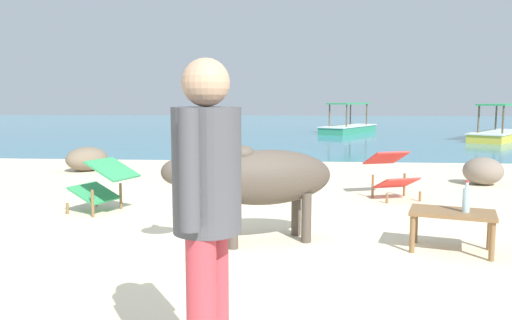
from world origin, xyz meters
The scene contains 13 objects.
sand_beach centered at (0.00, 0.00, 0.02)m, with size 18.00×14.00×0.04m, color beige.
water_surface centered at (0.00, 22.00, 0.00)m, with size 60.00×36.00×0.03m, color teal.
cow centered at (0.42, 0.34, 0.69)m, with size 1.74×0.98×0.98m.
low_bench_table centered at (2.23, 0.17, 0.37)m, with size 0.85×0.64×0.39m.
bottle centered at (2.34, 0.13, 0.55)m, with size 0.07×0.07×0.30m.
deck_chair_near centered at (2.13, 2.81, 0.42)m, with size 0.76×0.90×0.68m.
deck_chair_far centered at (-1.67, 1.49, 0.42)m, with size 0.90×0.76×0.68m.
person_standing centered at (0.36, -2.35, 0.99)m, with size 0.32×0.50×1.62m.
shore_rock_large centered at (3.88, 4.07, 0.27)m, with size 0.65×0.59×0.46m, color gray.
shore_rock_medium centered at (-0.94, 5.10, 0.19)m, with size 0.55×0.44×0.31m, color brown.
shore_rock_small centered at (-3.44, 5.11, 0.28)m, with size 0.85×0.64×0.48m, color #756651.
boat_green centered at (2.92, 17.49, 0.29)m, with size 2.80×3.77×1.29m.
boat_yellow centered at (7.81, 13.85, 0.29)m, with size 3.04×3.68×1.29m.
Camera 1 is at (0.78, -4.63, 1.48)m, focal length 35.55 mm.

